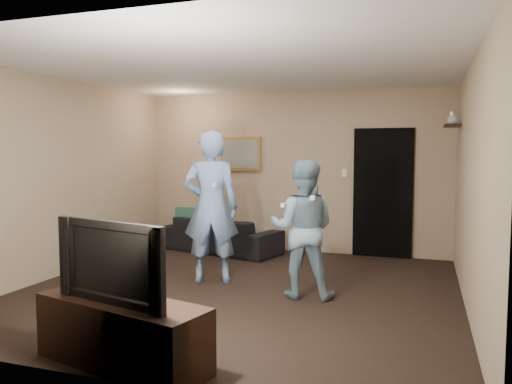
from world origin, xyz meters
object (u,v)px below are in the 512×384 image
(television, at_px, (120,260))
(wii_player_right, at_px, (303,229))
(wii_player_left, at_px, (211,207))
(sofa, at_px, (222,235))
(tv_console, at_px, (122,334))

(television, bearing_deg, wii_player_right, 82.08)
(wii_player_left, distance_m, wii_player_right, 1.29)
(sofa, bearing_deg, tv_console, 117.21)
(sofa, distance_m, tv_console, 4.37)
(sofa, distance_m, wii_player_left, 1.96)
(television, xyz_separation_m, wii_player_right, (0.89, 2.24, -0.05))
(wii_player_right, bearing_deg, tv_console, -111.68)
(television, bearing_deg, wii_player_left, 111.90)
(tv_console, height_order, wii_player_left, wii_player_left)
(tv_console, height_order, television, television)
(television, bearing_deg, sofa, 116.12)
(wii_player_right, bearing_deg, wii_player_left, 167.62)
(television, xyz_separation_m, wii_player_left, (-0.36, 2.51, 0.13))
(sofa, height_order, wii_player_left, wii_player_left)
(tv_console, distance_m, television, 0.57)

